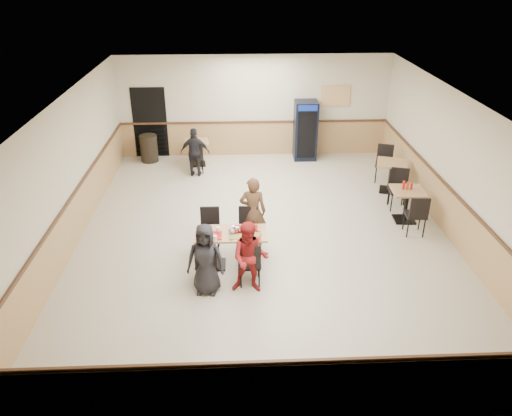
{
  "coord_description": "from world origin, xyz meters",
  "views": [
    {
      "loc": [
        -0.61,
        -9.52,
        5.42
      ],
      "look_at": [
        -0.2,
        -0.5,
        0.89
      ],
      "focal_mm": 35.0,
      "sensor_mm": 36.0,
      "label": 1
    }
  ],
  "objects_px": {
    "diner_woman_left": "(206,259)",
    "trash_bin": "(149,148)",
    "main_table": "(231,244)",
    "side_table_near": "(407,200)",
    "pepsi_cooler": "(305,130)",
    "diner_woman_right": "(250,258)",
    "diner_man_opposite": "(253,212)",
    "lone_diner": "(195,152)",
    "side_table_far": "(391,172)",
    "back_table": "(197,149)"
  },
  "relations": [
    {
      "from": "diner_woman_left",
      "to": "pepsi_cooler",
      "type": "distance_m",
      "value": 7.15
    },
    {
      "from": "main_table",
      "to": "diner_man_opposite",
      "type": "xyz_separation_m",
      "value": [
        0.45,
        0.83,
        0.27
      ]
    },
    {
      "from": "diner_woman_left",
      "to": "diner_man_opposite",
      "type": "height_order",
      "value": "diner_man_opposite"
    },
    {
      "from": "diner_woman_left",
      "to": "trash_bin",
      "type": "bearing_deg",
      "value": 114.13
    },
    {
      "from": "side_table_far",
      "to": "diner_woman_left",
      "type": "bearing_deg",
      "value": -137.43
    },
    {
      "from": "diner_woman_right",
      "to": "lone_diner",
      "type": "relative_size",
      "value": 1.02
    },
    {
      "from": "diner_woman_right",
      "to": "diner_man_opposite",
      "type": "bearing_deg",
      "value": 93.03
    },
    {
      "from": "side_table_far",
      "to": "pepsi_cooler",
      "type": "xyz_separation_m",
      "value": [
        -1.88,
        2.47,
        0.34
      ]
    },
    {
      "from": "trash_bin",
      "to": "lone_diner",
      "type": "bearing_deg",
      "value": -38.76
    },
    {
      "from": "side_table_far",
      "to": "pepsi_cooler",
      "type": "distance_m",
      "value": 3.13
    },
    {
      "from": "diner_woman_right",
      "to": "side_table_near",
      "type": "bearing_deg",
      "value": 41.98
    },
    {
      "from": "diner_woman_right",
      "to": "main_table",
      "type": "bearing_deg",
      "value": 118.78
    },
    {
      "from": "diner_man_opposite",
      "to": "side_table_far",
      "type": "distance_m",
      "value": 4.43
    },
    {
      "from": "trash_bin",
      "to": "side_table_far",
      "type": "bearing_deg",
      "value": -20.43
    },
    {
      "from": "diner_woman_left",
      "to": "lone_diner",
      "type": "height_order",
      "value": "same"
    },
    {
      "from": "diner_woman_right",
      "to": "side_table_far",
      "type": "distance_m",
      "value": 5.62
    },
    {
      "from": "lone_diner",
      "to": "trash_bin",
      "type": "distance_m",
      "value": 1.88
    },
    {
      "from": "diner_woman_left",
      "to": "diner_woman_right",
      "type": "xyz_separation_m",
      "value": [
        0.78,
        -0.01,
        0.01
      ]
    },
    {
      "from": "diner_woman_left",
      "to": "back_table",
      "type": "relative_size",
      "value": 1.82
    },
    {
      "from": "side_table_far",
      "to": "trash_bin",
      "type": "relative_size",
      "value": 1.16
    },
    {
      "from": "diner_woman_left",
      "to": "back_table",
      "type": "distance_m",
      "value": 6.27
    },
    {
      "from": "diner_man_opposite",
      "to": "lone_diner",
      "type": "height_order",
      "value": "diner_man_opposite"
    },
    {
      "from": "diner_woman_right",
      "to": "pepsi_cooler",
      "type": "xyz_separation_m",
      "value": [
        1.87,
        6.65,
        0.18
      ]
    },
    {
      "from": "diner_woman_left",
      "to": "trash_bin",
      "type": "distance_m",
      "value": 6.89
    },
    {
      "from": "back_table",
      "to": "pepsi_cooler",
      "type": "bearing_deg",
      "value": 7.03
    },
    {
      "from": "main_table",
      "to": "diner_woman_left",
      "type": "xyz_separation_m",
      "value": [
        -0.45,
        -0.83,
        0.19
      ]
    },
    {
      "from": "side_table_near",
      "to": "trash_bin",
      "type": "height_order",
      "value": "trash_bin"
    },
    {
      "from": "pepsi_cooler",
      "to": "back_table",
      "type": "bearing_deg",
      "value": -172.35
    },
    {
      "from": "pepsi_cooler",
      "to": "diner_woman_left",
      "type": "bearing_deg",
      "value": -111.18
    },
    {
      "from": "side_table_far",
      "to": "lone_diner",
      "type": "bearing_deg",
      "value": 165.97
    },
    {
      "from": "diner_woman_right",
      "to": "diner_man_opposite",
      "type": "xyz_separation_m",
      "value": [
        0.12,
        1.66,
        0.07
      ]
    },
    {
      "from": "main_table",
      "to": "diner_woman_right",
      "type": "xyz_separation_m",
      "value": [
        0.33,
        -0.84,
        0.2
      ]
    },
    {
      "from": "back_table",
      "to": "pepsi_cooler",
      "type": "height_order",
      "value": "pepsi_cooler"
    },
    {
      "from": "side_table_near",
      "to": "trash_bin",
      "type": "xyz_separation_m",
      "value": [
        -6.4,
        4.06,
        -0.11
      ]
    },
    {
      "from": "lone_diner",
      "to": "side_table_far",
      "type": "height_order",
      "value": "lone_diner"
    },
    {
      "from": "side_table_near",
      "to": "trash_bin",
      "type": "distance_m",
      "value": 7.58
    },
    {
      "from": "pepsi_cooler",
      "to": "trash_bin",
      "type": "distance_m",
      "value": 4.65
    },
    {
      "from": "diner_man_opposite",
      "to": "side_table_far",
      "type": "height_order",
      "value": "diner_man_opposite"
    },
    {
      "from": "side_table_near",
      "to": "side_table_far",
      "type": "relative_size",
      "value": 0.83
    },
    {
      "from": "diner_man_opposite",
      "to": "lone_diner",
      "type": "bearing_deg",
      "value": -64.69
    },
    {
      "from": "diner_man_opposite",
      "to": "back_table",
      "type": "bearing_deg",
      "value": -68.11
    },
    {
      "from": "main_table",
      "to": "trash_bin",
      "type": "xyz_separation_m",
      "value": [
        -2.42,
        5.77,
        -0.09
      ]
    },
    {
      "from": "diner_woman_right",
      "to": "lone_diner",
      "type": "distance_m",
      "value": 5.6
    },
    {
      "from": "side_table_far",
      "to": "pepsi_cooler",
      "type": "bearing_deg",
      "value": 127.34
    },
    {
      "from": "main_table",
      "to": "trash_bin",
      "type": "bearing_deg",
      "value": 113.43
    },
    {
      "from": "back_table",
      "to": "trash_bin",
      "type": "height_order",
      "value": "trash_bin"
    },
    {
      "from": "side_table_far",
      "to": "trash_bin",
      "type": "height_order",
      "value": "trash_bin"
    },
    {
      "from": "side_table_near",
      "to": "pepsi_cooler",
      "type": "xyz_separation_m",
      "value": [
        -1.77,
        4.1,
        0.36
      ]
    },
    {
      "from": "diner_woman_left",
      "to": "diner_woman_right",
      "type": "bearing_deg",
      "value": 6.84
    },
    {
      "from": "main_table",
      "to": "lone_diner",
      "type": "xyz_separation_m",
      "value": [
        -0.98,
        4.61,
        0.19
      ]
    }
  ]
}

